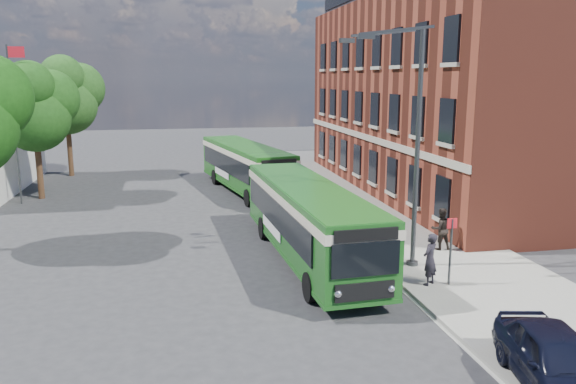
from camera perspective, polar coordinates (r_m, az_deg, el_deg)
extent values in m
plane|color=#29292C|center=(22.74, -1.80, -6.98)|extent=(120.00, 120.00, 0.00)
cube|color=gray|center=(31.91, 8.27, -1.49)|extent=(6.00, 48.00, 0.15)
cube|color=beige|center=(31.06, 2.95, -1.88)|extent=(0.12, 48.00, 0.01)
cube|color=maroon|center=(37.61, 16.71, 9.24)|extent=(12.00, 26.00, 12.00)
cube|color=beige|center=(35.37, 7.75, 5.59)|extent=(0.12, 26.00, 0.35)
cylinder|color=#343638|center=(35.52, -26.04, 6.01)|extent=(0.10, 0.10, 9.00)
cube|color=red|center=(35.33, -25.93, 12.68)|extent=(0.90, 0.02, 0.60)
cylinder|color=#343638|center=(22.30, 12.49, -7.23)|extent=(0.44, 0.44, 0.30)
cylinder|color=#343638|center=(21.32, 13.00, 3.91)|extent=(0.18, 0.18, 9.00)
cube|color=#343638|center=(20.16, 10.97, 15.82)|extent=(2.58, 0.46, 0.37)
cube|color=#343638|center=(21.28, 9.71, 15.64)|extent=(2.58, 0.46, 0.37)
cube|color=#343638|center=(19.27, 7.96, 15.38)|extent=(0.55, 0.22, 0.16)
cube|color=#343638|center=(21.32, 6.00, 15.05)|extent=(0.55, 0.22, 0.16)
cylinder|color=#343638|center=(20.25, 16.16, -6.09)|extent=(0.08, 0.08, 2.50)
cube|color=red|center=(19.96, 16.34, -3.08)|extent=(0.35, 0.04, 0.35)
cube|color=#1A571A|center=(22.47, 2.06, -2.49)|extent=(3.11, 12.25, 2.45)
cube|color=#1A571A|center=(22.81, 2.03, -5.60)|extent=(3.16, 12.29, 0.14)
cube|color=black|center=(22.40, -1.30, -2.20)|extent=(0.61, 10.33, 1.10)
cube|color=black|center=(23.09, 4.90, -1.82)|extent=(0.61, 10.33, 1.10)
cube|color=beige|center=(22.28, 2.07, -0.43)|extent=(3.18, 12.31, 0.32)
cube|color=#1A571A|center=(22.21, 2.08, 0.47)|extent=(3.01, 12.15, 0.12)
cube|color=black|center=(16.88, 7.90, -6.80)|extent=(2.15, 0.19, 1.05)
cube|color=black|center=(16.65, 7.98, -4.36)|extent=(2.00, 0.18, 0.38)
cube|color=black|center=(17.21, 7.82, -9.97)|extent=(1.90, 0.18, 0.55)
sphere|color=silver|center=(16.95, 5.08, -10.26)|extent=(0.26, 0.26, 0.26)
sphere|color=silver|center=(17.55, 10.40, -9.62)|extent=(0.26, 0.26, 0.26)
cube|color=black|center=(28.19, -1.41, 0.88)|extent=(2.00, 0.18, 0.90)
cube|color=white|center=(23.25, -1.70, -3.59)|extent=(0.20, 3.20, 0.45)
cylinder|color=black|center=(18.63, 2.25, -9.64)|extent=(0.33, 1.01, 1.00)
cylinder|color=black|center=(19.38, 8.98, -8.91)|extent=(0.33, 1.01, 1.00)
cylinder|color=black|center=(25.59, -2.54, -3.69)|extent=(0.33, 1.01, 1.00)
cylinder|color=black|center=(26.14, 2.50, -3.35)|extent=(0.33, 1.01, 1.00)
cube|color=#1A5B16|center=(35.97, -4.36, 2.83)|extent=(4.69, 12.18, 2.45)
cube|color=#1A5B16|center=(36.19, -4.33, 0.84)|extent=(4.74, 12.22, 0.14)
cube|color=black|center=(35.87, -6.46, 2.97)|extent=(1.97, 9.95, 1.10)
cube|color=black|center=(36.64, -2.60, 3.21)|extent=(1.97, 9.95, 1.10)
cube|color=#F7EACB|center=(35.85, -4.39, 4.14)|extent=(4.76, 12.25, 0.32)
cube|color=#1A5B16|center=(35.81, -4.39, 4.71)|extent=(4.57, 12.06, 0.12)
cube|color=black|center=(30.37, -0.91, 1.57)|extent=(2.13, 0.48, 1.05)
cube|color=black|center=(30.24, -0.91, 2.97)|extent=(1.98, 0.45, 0.38)
cube|color=black|center=(30.55, -0.90, -0.28)|extent=(1.88, 0.43, 0.55)
sphere|color=silver|center=(30.28, -2.41, -0.40)|extent=(0.26, 0.26, 0.26)
sphere|color=silver|center=(30.88, 0.56, -0.15)|extent=(0.26, 0.26, 0.26)
cube|color=black|center=(41.63, -6.90, 4.29)|extent=(1.98, 0.45, 0.90)
cube|color=white|center=(36.66, -6.75, 1.96)|extent=(0.64, 3.15, 0.45)
cylinder|color=black|center=(31.95, -4.05, -0.60)|extent=(0.46, 1.03, 1.00)
cylinder|color=black|center=(32.74, -0.15, -0.28)|extent=(0.46, 1.03, 1.00)
cylinder|color=black|center=(38.85, -7.41, 1.52)|extent=(0.46, 1.03, 1.00)
cylinder|color=black|center=(39.50, -4.12, 1.75)|extent=(0.46, 1.03, 1.00)
imported|color=black|center=(14.72, 25.62, -15.23)|extent=(2.60, 4.59, 1.47)
imported|color=black|center=(20.11, 14.22, -6.64)|extent=(0.80, 0.76, 1.84)
imported|color=black|center=(24.29, 15.26, -3.64)|extent=(0.87, 0.68, 1.76)
cylinder|color=#352013|center=(36.94, -23.93, 2.06)|extent=(0.36, 0.36, 3.50)
sphere|color=#173E11|center=(36.60, -24.34, 6.97)|extent=(4.14, 4.14, 4.14)
sphere|color=#173E11|center=(37.00, -23.04, 8.72)|extent=(3.50, 3.50, 3.50)
sphere|color=#173E11|center=(36.19, -25.73, 7.82)|extent=(3.18, 3.18, 3.18)
sphere|color=#173E11|center=(35.76, -24.87, 9.78)|extent=(2.86, 2.86, 2.86)
cylinder|color=#352013|center=(44.72, -21.28, 3.94)|extent=(0.36, 0.36, 3.76)
sphere|color=#1D4315|center=(44.44, -21.60, 8.31)|extent=(4.45, 4.45, 4.45)
sphere|color=#1D4315|center=(44.93, -20.47, 9.84)|extent=(3.76, 3.76, 3.76)
sphere|color=#1D4315|center=(43.97, -22.80, 9.08)|extent=(3.42, 3.42, 3.42)
sphere|color=#1D4315|center=(43.55, -22.00, 10.82)|extent=(3.08, 3.08, 3.08)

